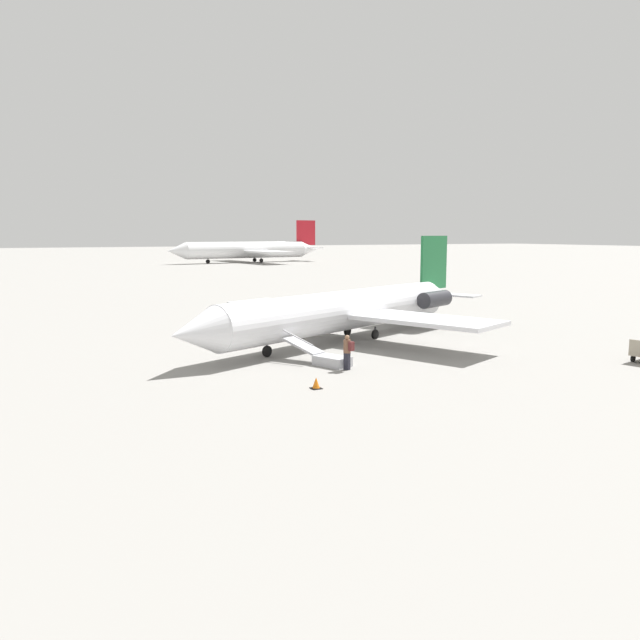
% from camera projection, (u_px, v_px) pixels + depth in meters
% --- Properties ---
extents(ground_plane, '(600.00, 600.00, 0.00)m').
position_uv_depth(ground_plane, '(342.00, 341.00, 38.85)').
color(ground_plane, gray).
extents(airplane_main, '(24.91, 19.35, 6.51)m').
position_uv_depth(airplane_main, '(350.00, 309.00, 39.23)').
color(airplane_main, silver).
rests_on(airplane_main, ground).
extents(airplane_far_right, '(39.22, 29.46, 9.98)m').
position_uv_depth(airplane_far_right, '(250.00, 250.00, 146.32)').
color(airplane_far_right, white).
rests_on(airplane_far_right, ground).
extents(boarding_stairs, '(2.51, 4.09, 1.64)m').
position_uv_depth(boarding_stairs, '(326.00, 358.00, 31.83)').
color(boarding_stairs, '#B2B2B7').
rests_on(boarding_stairs, ground).
extents(passenger, '(0.45, 0.57, 1.74)m').
position_uv_depth(passenger, '(348.00, 350.00, 30.54)').
color(passenger, '#23232D').
rests_on(passenger, ground).
extents(traffic_cone_near_stairs, '(0.45, 0.45, 0.50)m').
position_uv_depth(traffic_cone_near_stairs, '(316.00, 383.00, 26.93)').
color(traffic_cone_near_stairs, black).
rests_on(traffic_cone_near_stairs, ground).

